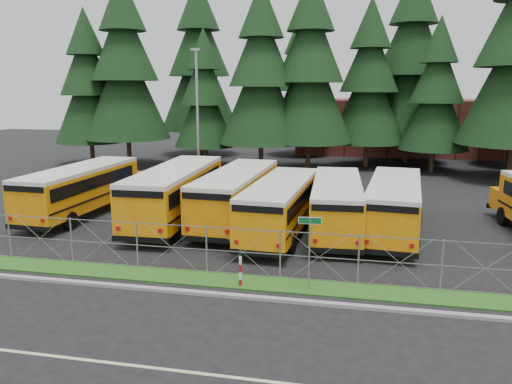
# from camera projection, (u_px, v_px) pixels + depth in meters

# --- Properties ---
(ground) EXTENTS (120.00, 120.00, 0.00)m
(ground) POSITION_uv_depth(u_px,v_px,m) (308.00, 272.00, 20.42)
(ground) COLOR black
(ground) RESTS_ON ground
(curb) EXTENTS (50.00, 0.25, 0.12)m
(curb) POSITION_uv_depth(u_px,v_px,m) (299.00, 301.00, 17.44)
(curb) COLOR gray
(curb) RESTS_ON ground
(grass_verge) EXTENTS (50.00, 1.40, 0.06)m
(grass_verge) POSITION_uv_depth(u_px,v_px,m) (303.00, 287.00, 18.79)
(grass_verge) COLOR #1B4E16
(grass_verge) RESTS_ON ground
(road_lane_line) EXTENTS (50.00, 0.12, 0.01)m
(road_lane_line) POSITION_uv_depth(u_px,v_px,m) (276.00, 382.00, 12.75)
(road_lane_line) COLOR beige
(road_lane_line) RESTS_ON ground
(chainlink_fence) EXTENTS (44.00, 0.10, 2.00)m
(chainlink_fence) POSITION_uv_depth(u_px,v_px,m) (306.00, 256.00, 19.26)
(chainlink_fence) COLOR #95989D
(chainlink_fence) RESTS_ON ground
(brick_building) EXTENTS (22.00, 10.00, 6.00)m
(brick_building) POSITION_uv_depth(u_px,v_px,m) (397.00, 126.00, 56.94)
(brick_building) COLOR brown
(brick_building) RESTS_ON ground
(bus_0) EXTENTS (3.12, 11.07, 2.87)m
(bus_0) POSITION_uv_depth(u_px,v_px,m) (84.00, 190.00, 29.37)
(bus_0) COLOR orange
(bus_0) RESTS_ON ground
(bus_2) EXTENTS (3.07, 11.85, 3.09)m
(bus_2) POSITION_uv_depth(u_px,v_px,m) (178.00, 194.00, 27.77)
(bus_2) COLOR orange
(bus_2) RESTS_ON ground
(bus_3) EXTENTS (3.13, 11.32, 2.94)m
(bus_3) POSITION_uv_depth(u_px,v_px,m) (238.00, 197.00, 27.55)
(bus_3) COLOR orange
(bus_3) RESTS_ON ground
(bus_4) EXTENTS (3.16, 10.78, 2.79)m
(bus_4) POSITION_uv_depth(u_px,v_px,m) (282.00, 207.00, 25.47)
(bus_4) COLOR orange
(bus_4) RESTS_ON ground
(bus_5) EXTENTS (2.96, 10.61, 2.75)m
(bus_5) POSITION_uv_depth(u_px,v_px,m) (337.00, 206.00, 25.85)
(bus_5) COLOR orange
(bus_5) RESTS_ON ground
(bus_6) EXTENTS (3.56, 10.90, 2.81)m
(bus_6) POSITION_uv_depth(u_px,v_px,m) (394.00, 207.00, 25.46)
(bus_6) COLOR orange
(bus_6) RESTS_ON ground
(street_sign) EXTENTS (0.84, 0.55, 2.81)m
(street_sign) POSITION_uv_depth(u_px,v_px,m) (310.00, 238.00, 18.14)
(street_sign) COLOR #95989D
(street_sign) RESTS_ON ground
(striped_bollard) EXTENTS (0.11, 0.11, 1.20)m
(striped_bollard) POSITION_uv_depth(u_px,v_px,m) (240.00, 272.00, 18.74)
(striped_bollard) COLOR #B20C0C
(striped_bollard) RESTS_ON ground
(light_standard) EXTENTS (0.70, 0.35, 10.14)m
(light_standard) POSITION_uv_depth(u_px,v_px,m) (198.00, 113.00, 36.87)
(light_standard) COLOR #95989D
(light_standard) RESTS_ON ground
(conifer_0) EXTENTS (6.64, 6.64, 14.67)m
(conifer_0) POSITION_uv_depth(u_px,v_px,m) (88.00, 88.00, 47.36)
(conifer_0) COLOR black
(conifer_0) RESTS_ON ground
(conifer_1) EXTENTS (7.97, 7.97, 17.63)m
(conifer_1) POSITION_uv_depth(u_px,v_px,m) (125.00, 71.00, 46.23)
(conifer_1) COLOR black
(conifer_1) RESTS_ON ground
(conifer_2) EXTENTS (5.77, 5.77, 12.76)m
(conifer_2) POSITION_uv_depth(u_px,v_px,m) (204.00, 98.00, 46.51)
(conifer_2) COLOR black
(conifer_2) RESTS_ON ground
(conifer_3) EXTENTS (7.43, 7.43, 16.43)m
(conifer_3) POSITION_uv_depth(u_px,v_px,m) (261.00, 78.00, 43.82)
(conifer_3) COLOR black
(conifer_3) RESTS_ON ground
(conifer_4) EXTENTS (7.79, 7.79, 17.22)m
(conifer_4) POSITION_uv_depth(u_px,v_px,m) (310.00, 73.00, 43.81)
(conifer_4) COLOR black
(conifer_4) RESTS_ON ground
(conifer_5) EXTENTS (6.95, 6.95, 15.37)m
(conifer_5) POSITION_uv_depth(u_px,v_px,m) (369.00, 84.00, 45.76)
(conifer_5) COLOR black
(conifer_5) RESTS_ON ground
(conifer_6) EXTENTS (6.05, 6.05, 13.38)m
(conifer_6) POSITION_uv_depth(u_px,v_px,m) (436.00, 95.00, 43.24)
(conifer_6) COLOR black
(conifer_6) RESTS_ON ground
(conifer_10) EXTENTS (8.54, 8.54, 18.89)m
(conifer_10) POSITION_uv_depth(u_px,v_px,m) (199.00, 68.00, 53.80)
(conifer_10) COLOR black
(conifer_10) RESTS_ON ground
(conifer_11) EXTENTS (6.96, 6.96, 15.39)m
(conifer_11) POSITION_uv_depth(u_px,v_px,m) (301.00, 84.00, 53.78)
(conifer_11) COLOR black
(conifer_11) RESTS_ON ground
(conifer_12) EXTENTS (8.49, 8.49, 18.78)m
(conifer_12) POSITION_uv_depth(u_px,v_px,m) (411.00, 66.00, 47.93)
(conifer_12) COLOR black
(conifer_12) RESTS_ON ground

